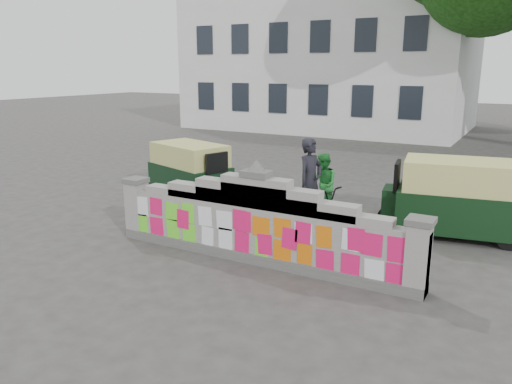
% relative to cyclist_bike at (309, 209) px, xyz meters
% --- Properties ---
extents(ground, '(100.00, 100.00, 0.00)m').
position_rel_cyclist_bike_xyz_m(ground, '(-0.20, -2.10, -0.56)').
color(ground, '#383533').
rests_on(ground, ground).
extents(parapet_wall, '(6.48, 0.44, 2.01)m').
position_rel_cyclist_bike_xyz_m(parapet_wall, '(-0.20, -2.10, 0.19)').
color(parapet_wall, '#4C4C49').
rests_on(parapet_wall, ground).
extents(building, '(16.00, 10.00, 8.90)m').
position_rel_cyclist_bike_xyz_m(building, '(-7.20, 19.88, 3.45)').
color(building, silver).
rests_on(building, ground).
extents(cyclist_bike, '(2.27, 1.30, 1.13)m').
position_rel_cyclist_bike_xyz_m(cyclist_bike, '(0.00, 0.00, 0.00)').
color(cyclist_bike, black).
rests_on(cyclist_bike, ground).
extents(cyclist_rider, '(0.63, 0.80, 1.91)m').
position_rel_cyclist_bike_xyz_m(cyclist_rider, '(-0.00, 0.00, 0.39)').
color(cyclist_rider, black).
rests_on(cyclist_rider, ground).
extents(pedestrian, '(0.97, 0.98, 1.59)m').
position_rel_cyclist_bike_xyz_m(pedestrian, '(-0.26, 1.45, 0.23)').
color(pedestrian, '#227D2F').
rests_on(pedestrian, ground).
extents(rickshaw_left, '(2.91, 2.01, 1.57)m').
position_rel_cyclist_bike_xyz_m(rickshaw_left, '(-4.20, 1.23, 0.25)').
color(rickshaw_left, black).
rests_on(rickshaw_left, ground).
extents(rickshaw_right, '(3.17, 1.84, 1.71)m').
position_rel_cyclist_bike_xyz_m(rickshaw_right, '(2.90, 1.42, 0.32)').
color(rickshaw_right, black).
rests_on(rickshaw_right, ground).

